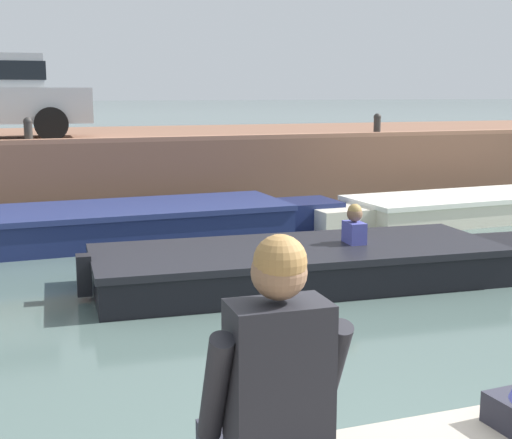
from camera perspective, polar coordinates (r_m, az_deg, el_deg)
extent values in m
plane|color=#4C605B|center=(8.11, -4.10, -6.12)|extent=(400.00, 400.00, 0.00)
cube|color=brown|center=(15.63, -11.94, 4.19)|extent=(60.00, 6.00, 1.41)
cube|color=#9F6C52|center=(12.73, -10.29, 6.30)|extent=(60.00, 0.24, 0.08)
cube|color=navy|center=(11.19, -11.77, -0.58)|extent=(5.56, 1.91, 0.46)
cube|color=navy|center=(12.15, 3.82, 0.46)|extent=(1.13, 1.00, 0.46)
cube|color=navy|center=(11.14, -11.82, 0.78)|extent=(5.63, 1.98, 0.08)
cube|color=brown|center=(11.10, -13.91, 0.14)|extent=(0.28, 1.60, 0.06)
cube|color=silver|center=(13.46, 16.88, 0.82)|extent=(4.64, 1.79, 0.38)
cube|color=silver|center=(11.92, 6.62, 0.04)|extent=(0.96, 0.90, 0.38)
cube|color=white|center=(13.43, 16.93, 1.79)|extent=(4.71, 1.85, 0.08)
cube|color=brown|center=(13.66, 18.03, 1.45)|extent=(0.31, 1.41, 0.06)
cube|color=black|center=(8.55, 3.39, -3.94)|extent=(4.88, 1.97, 0.38)
cube|color=black|center=(9.86, 19.34, -2.60)|extent=(1.01, 0.98, 0.38)
cube|color=black|center=(8.50, 3.40, -2.44)|extent=(4.94, 2.03, 0.08)
cube|color=brown|center=(8.41, 1.08, -3.25)|extent=(0.33, 1.52, 0.06)
cube|color=black|center=(8.07, -13.60, -4.33)|extent=(0.17, 0.21, 0.45)
cube|color=#4C51B2|center=(8.74, 7.85, -1.62)|extent=(0.22, 0.33, 0.44)
sphere|color=brown|center=(8.68, 7.90, 0.45)|extent=(0.19, 0.19, 0.19)
sphere|color=tan|center=(8.68, 7.91, 0.71)|extent=(0.17, 0.17, 0.17)
cylinder|color=black|center=(13.33, -16.06, 7.36)|extent=(0.61, 0.20, 0.60)
cylinder|color=black|center=(15.05, -16.29, 7.62)|extent=(0.61, 0.20, 0.60)
cylinder|color=#2D2B28|center=(12.69, -17.75, 6.59)|extent=(0.14, 0.14, 0.35)
sphere|color=#2D2B28|center=(12.68, -17.80, 7.46)|extent=(0.15, 0.15, 0.15)
cylinder|color=#2D2B28|center=(14.52, 9.66, 7.31)|extent=(0.14, 0.14, 0.35)
sphere|color=#2D2B28|center=(14.51, 9.69, 8.08)|extent=(0.15, 0.15, 0.15)
cube|color=black|center=(2.60, 1.81, -12.14)|extent=(0.37, 0.23, 0.52)
cylinder|color=black|center=(2.74, 5.89, -12.18)|extent=(0.10, 0.29, 0.47)
cylinder|color=black|center=(2.60, -3.27, -13.35)|extent=(0.10, 0.29, 0.47)
sphere|color=brown|center=(2.48, 1.86, -4.21)|extent=(0.20, 0.20, 0.20)
sphere|color=olive|center=(2.46, 1.94, -3.37)|extent=(0.19, 0.19, 0.19)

